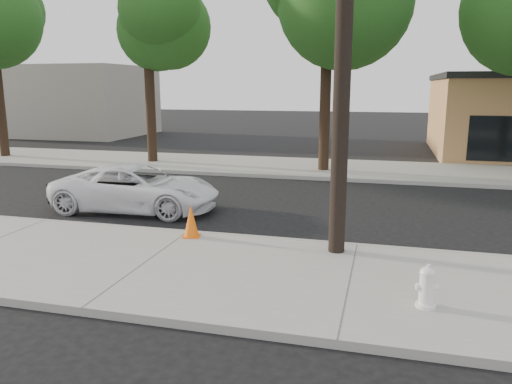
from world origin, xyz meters
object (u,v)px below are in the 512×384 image
fire_hydrant (427,288)px  traffic_cone (191,221)px  police_cruiser (137,188)px  utility_pole (344,26)px

fire_hydrant → traffic_cone: traffic_cone is taller
police_cruiser → fire_hydrant: (7.68, -5.05, -0.20)m
fire_hydrant → traffic_cone: 5.63m
utility_pole → police_cruiser: size_ratio=1.88×
utility_pole → traffic_cone: utility_pole is taller
utility_pole → traffic_cone: size_ratio=11.87×
utility_pole → traffic_cone: (-3.36, 0.20, -4.18)m
fire_hydrant → traffic_cone: size_ratio=0.87×
fire_hydrant → police_cruiser: bearing=137.6°
police_cruiser → traffic_cone: bearing=-135.4°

